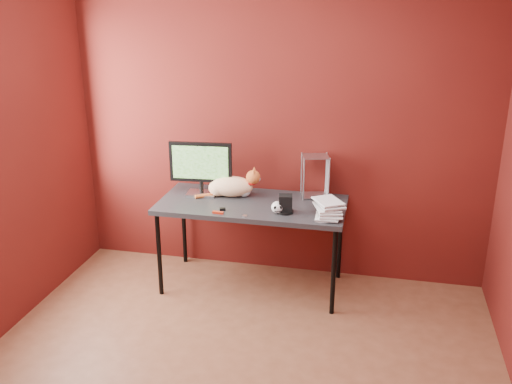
% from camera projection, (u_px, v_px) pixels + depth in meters
% --- Properties ---
extents(room, '(3.52, 3.52, 2.61)m').
position_uv_depth(room, '(222.00, 172.00, 3.06)').
color(room, brown).
rests_on(room, ground).
extents(desk, '(1.50, 0.70, 0.75)m').
position_uv_depth(desk, '(252.00, 208.00, 4.60)').
color(desk, black).
rests_on(desk, ground).
extents(monitor, '(0.52, 0.19, 0.45)m').
position_uv_depth(monitor, '(201.00, 166.00, 4.68)').
color(monitor, '#A4A4A8').
rests_on(monitor, desk).
extents(cat, '(0.52, 0.26, 0.25)m').
position_uv_depth(cat, '(232.00, 186.00, 4.70)').
color(cat, orange).
rests_on(cat, desk).
extents(skull_mug, '(0.10, 0.10, 0.09)m').
position_uv_depth(skull_mug, '(277.00, 207.00, 4.35)').
color(skull_mug, silver).
rests_on(skull_mug, desk).
extents(speaker, '(0.12, 0.12, 0.14)m').
position_uv_depth(speaker, '(286.00, 205.00, 4.36)').
color(speaker, black).
rests_on(speaker, desk).
extents(book_stack, '(0.27, 0.29, 1.40)m').
position_uv_depth(book_stack, '(321.00, 125.00, 4.07)').
color(book_stack, beige).
rests_on(book_stack, desk).
extents(wire_rack, '(0.24, 0.21, 0.36)m').
position_uv_depth(wire_rack, '(315.00, 176.00, 4.66)').
color(wire_rack, '#A4A4A8').
rests_on(wire_rack, desk).
extents(pocket_knife, '(0.09, 0.03, 0.02)m').
position_uv_depth(pocket_knife, '(218.00, 213.00, 4.36)').
color(pocket_knife, maroon).
rests_on(pocket_knife, desk).
extents(black_gadget, '(0.05, 0.04, 0.02)m').
position_uv_depth(black_gadget, '(223.00, 209.00, 4.42)').
color(black_gadget, black).
rests_on(black_gadget, desk).
extents(washer, '(0.04, 0.04, 0.00)m').
position_uv_depth(washer, '(245.00, 216.00, 4.32)').
color(washer, '#A4A4A8').
rests_on(washer, desk).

